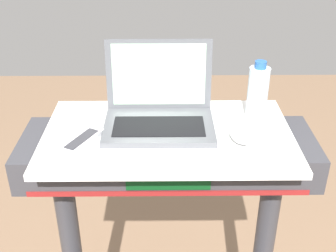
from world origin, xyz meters
The scene contains 5 objects.
desk_board centered at (0.00, 0.70, 1.17)m, with size 0.75×0.44×0.02m, color white.
laptop centered at (-0.03, 0.76, 1.23)m, with size 0.33×0.25×0.24m.
computer_mouse centered at (0.21, 0.66, 1.20)m, with size 0.06×0.10×0.03m, color #B2B2B7.
water_bottle centered at (0.28, 0.80, 1.27)m, with size 0.06×0.06×0.19m.
tv_remote centered at (-0.25, 0.63, 1.20)m, with size 0.11×0.16×0.02m.
Camera 1 is at (-0.01, -0.44, 1.84)m, focal length 46.85 mm.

